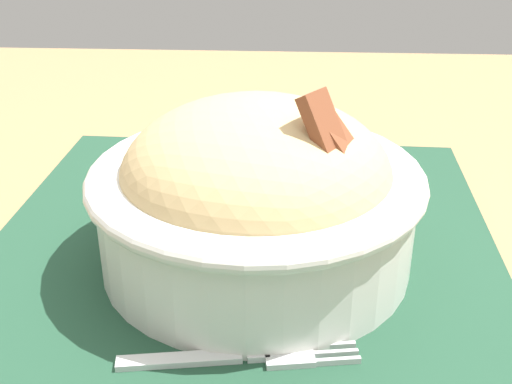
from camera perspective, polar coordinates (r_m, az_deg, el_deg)
table at (r=0.46m, az=0.65°, el=-15.81°), size 1.15×0.86×0.74m
placemat at (r=0.42m, az=-1.87°, el=-7.95°), size 0.47×0.36×0.00m
bowl at (r=0.41m, az=0.03°, el=-0.11°), size 0.21×0.21×0.13m
fork at (r=0.36m, az=-0.49°, el=-14.07°), size 0.03×0.13×0.00m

